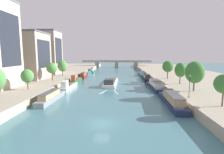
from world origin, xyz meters
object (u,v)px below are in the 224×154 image
Objects in this scene: tree_left_end_of_row at (62,66)px; lamppost_right_bank at (190,85)px; barge_midriver at (111,82)px; tree_right_past_mid at (195,72)px; moored_boat_right_far at (156,85)px; moored_boat_left_end at (76,80)px; tree_right_distant at (168,66)px; tree_right_second at (180,70)px; bridge_far at (116,63)px; moored_boat_right_gap_after at (172,100)px; moored_boat_right_lone at (141,74)px; tree_left_far at (27,76)px; tree_right_far at (224,84)px; moored_boat_left_second at (88,73)px; moored_boat_left_upstream at (69,86)px; moored_boat_left_midway at (51,97)px; moored_boat_left_downstream at (92,70)px; tree_left_midway at (52,68)px; moored_boat_left_near at (84,76)px; moored_boat_right_upstream at (146,78)px.

lamppost_right_bank is at bearing -41.36° from tree_left_end_of_row.
tree_right_past_mid is (21.99, -19.09, 5.81)m from barge_midriver.
barge_midriver is 16.76m from moored_boat_right_far.
tree_right_distant reaches higher than moored_boat_left_end.
bridge_far is (-21.53, 86.33, -2.45)m from tree_right_second.
lamppost_right_bank is (3.37, -0.54, 3.35)m from moored_boat_right_gap_after.
tree_right_second is at bearing -77.05° from moored_boat_right_lone.
moored_boat_right_gap_after is at bearing -82.04° from bridge_far.
tree_left_end_of_row reaches higher than tree_left_far.
tree_right_second reaches higher than barge_midriver.
tree_right_far is at bearing -44.84° from moored_boat_left_end.
moored_boat_right_lone is at bearing 90.62° from moored_boat_right_gap_after.
barge_midriver is 1.96× the size of moored_boat_left_second.
tree_right_distant reaches higher than tree_right_far.
bridge_far is (21.33, 96.46, -1.62)m from tree_left_far.
moored_boat_right_lone is at bearing 107.61° from tree_right_distant.
moored_boat_left_end is at bearing 135.16° from tree_right_far.
moored_boat_left_upstream is 38.50m from moored_boat_left_second.
moored_boat_left_upstream is (0.12, 13.75, -0.06)m from moored_boat_left_midway.
tree_right_second is (35.59, -50.12, 5.15)m from moored_boat_left_downstream.
moored_boat_right_lone is 1.89× the size of tree_left_midway.
tree_left_midway is at bearing 172.47° from tree_right_second.
moored_boat_right_upstream is (28.11, -6.69, -0.20)m from moored_boat_left_near.
barge_midriver is 32.20m from moored_boat_left_second.
moored_boat_left_near is at bearing -89.93° from moored_boat_left_downstream.
tree_left_midway reaches higher than bridge_far.
moored_boat_right_far is 1.40× the size of moored_boat_right_lone.
tree_right_second reaches higher than moored_boat_right_upstream.
barge_midriver is at bearing -71.76° from moored_boat_left_downstream.
moored_boat_left_downstream is at bearing 115.42° from lamppost_right_bank.
moored_boat_left_end is at bearing 73.12° from tree_left_far.
moored_boat_left_near is 11.66m from tree_left_end_of_row.
moored_boat_right_far is at bearing 3.82° from moored_boat_left_upstream.
tree_left_far is at bearing -179.98° from tree_right_past_mid.
tree_right_distant is at bearing 19.15° from moored_boat_left_upstream.
moored_boat_left_second is 70.64m from tree_right_far.
moored_boat_left_downstream is (-0.60, 50.58, 0.14)m from moored_boat_left_upstream.
tree_left_midway is (-35.51, 21.84, 5.04)m from moored_boat_right_gap_after.
moored_boat_right_gap_after is at bearing -59.46° from barge_midriver.
moored_boat_right_far is 32.22m from moored_boat_right_lone.
tree_left_end_of_row is at bearing 91.88° from tree_left_midway.
bridge_far reaches higher than moored_boat_right_gap_after.
moored_boat_left_upstream is 0.23× the size of bridge_far.
tree_right_second is at bearing 66.07° from moored_boat_right_gap_after.
moored_boat_left_second is at bearing 117.92° from moored_boat_right_gap_after.
tree_right_far is at bearing -82.60° from moored_boat_right_lone.
barge_midriver is 17.43m from moored_boat_right_upstream.
moored_boat_left_downstream is 1.63× the size of tree_right_past_mid.
tree_right_second is at bearing 77.16° from lamppost_right_bank.
tree_right_past_mid is (35.51, -35.33, 5.49)m from moored_boat_left_near.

